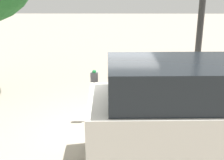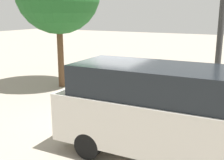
{
  "view_description": "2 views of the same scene",
  "coord_description": "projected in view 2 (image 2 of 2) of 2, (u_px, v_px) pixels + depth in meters",
  "views": [
    {
      "loc": [
        0.32,
        -6.76,
        3.54
      ],
      "look_at": [
        0.24,
        0.42,
        1.26
      ],
      "focal_mm": 45.0,
      "sensor_mm": 36.0,
      "label": 1
    },
    {
      "loc": [
        4.27,
        -7.75,
        3.47
      ],
      "look_at": [
        -0.01,
        0.22,
        1.29
      ],
      "focal_mm": 45.0,
      "sensor_mm": 36.0,
      "label": 2
    }
  ],
  "objects": [
    {
      "name": "ground_plane",
      "position": [
        109.0,
        119.0,
        9.41
      ],
      "size": [
        80.0,
        80.0,
        0.0
      ],
      "primitive_type": "plane",
      "color": "gray"
    },
    {
      "name": "parking_meter_near",
      "position": [
        110.0,
        82.0,
        9.72
      ],
      "size": [
        0.2,
        0.12,
        1.51
      ],
      "rotation": [
        0.0,
        0.0,
        -0.04
      ],
      "color": "#4C4C4C",
      "rests_on": "ground"
    },
    {
      "name": "lamp_post",
      "position": [
        219.0,
        44.0,
        9.34
      ],
      "size": [
        0.44,
        0.44,
        6.33
      ],
      "color": "beige",
      "rests_on": "ground"
    },
    {
      "name": "parked_van",
      "position": [
        162.0,
        110.0,
        6.69
      ],
      "size": [
        5.19,
        2.15,
        2.27
      ],
      "rotation": [
        0.0,
        0.0,
        0.03
      ],
      "color": "beige",
      "rests_on": "ground"
    }
  ]
}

